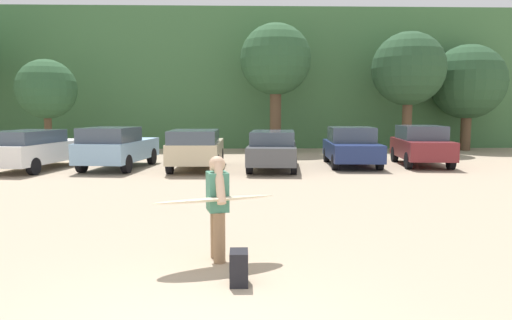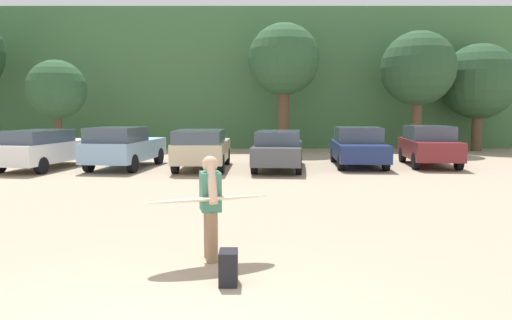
# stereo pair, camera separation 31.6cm
# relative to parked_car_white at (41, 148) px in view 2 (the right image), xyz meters

# --- Properties ---
(hillside_ridge) EXTENTS (108.00, 12.00, 8.22)m
(hillside_ridge) POSITION_rel_parked_car_white_xyz_m (7.34, 15.86, 3.30)
(hillside_ridge) COLOR #427042
(hillside_ridge) RESTS_ON ground_plane
(tree_ridge_back) EXTENTS (2.95, 2.95, 4.78)m
(tree_ridge_back) POSITION_rel_parked_car_white_xyz_m (-1.82, 5.95, 2.47)
(tree_ridge_back) COLOR brown
(tree_ridge_back) RESTS_ON ground_plane
(tree_center_right) EXTENTS (3.77, 3.77, 6.83)m
(tree_center_right) POSITION_rel_parked_car_white_xyz_m (9.70, 7.30, 4.06)
(tree_center_right) COLOR brown
(tree_center_right) RESTS_ON ground_plane
(tree_left) EXTENTS (3.85, 3.85, 6.36)m
(tree_left) POSITION_rel_parked_car_white_xyz_m (16.69, 6.92, 3.59)
(tree_left) COLOR brown
(tree_left) RESTS_ON ground_plane
(tree_center_left) EXTENTS (4.12, 4.12, 5.89)m
(tree_center_left) POSITION_rel_parked_car_white_xyz_m (20.50, 8.23, 3.00)
(tree_center_left) COLOR brown
(tree_center_left) RESTS_ON ground_plane
(parked_car_white) EXTENTS (2.66, 4.96, 1.52)m
(parked_car_white) POSITION_rel_parked_car_white_xyz_m (0.00, 0.00, 0.00)
(parked_car_white) COLOR white
(parked_car_white) RESTS_ON ground_plane
(parked_car_sky_blue) EXTENTS (2.43, 4.56, 1.63)m
(parked_car_sky_blue) POSITION_rel_parked_car_white_xyz_m (3.07, 0.18, 0.04)
(parked_car_sky_blue) COLOR #84ADD1
(parked_car_sky_blue) RESTS_ON ground_plane
(parked_car_champagne) EXTENTS (1.91, 4.33, 1.54)m
(parked_car_champagne) POSITION_rel_parked_car_white_xyz_m (6.16, -0.17, 0.02)
(parked_car_champagne) COLOR beige
(parked_car_champagne) RESTS_ON ground_plane
(parked_car_dark_gray) EXTENTS (2.18, 4.78, 1.48)m
(parked_car_dark_gray) POSITION_rel_parked_car_white_xyz_m (9.09, -0.06, -0.03)
(parked_car_dark_gray) COLOR #4C4F54
(parked_car_dark_gray) RESTS_ON ground_plane
(parked_car_navy) EXTENTS (2.15, 4.44, 1.58)m
(parked_car_navy) POSITION_rel_parked_car_white_xyz_m (12.37, 0.96, -0.02)
(parked_car_navy) COLOR navy
(parked_car_navy) RESTS_ON ground_plane
(parked_car_maroon) EXTENTS (2.21, 4.18, 1.63)m
(parked_car_maroon) POSITION_rel_parked_car_white_xyz_m (15.28, 1.04, 0.05)
(parked_car_maroon) COLOR maroon
(parked_car_maroon) RESTS_ON ground_plane
(person_adult) EXTENTS (0.37, 0.85, 1.60)m
(person_adult) POSITION_rel_parked_car_white_xyz_m (7.54, -11.29, 0.09)
(person_adult) COLOR #8C6B4C
(person_adult) RESTS_ON ground_plane
(surfboard_cream) EXTENTS (1.93, 1.12, 0.16)m
(surfboard_cream) POSITION_rel_parked_car_white_xyz_m (7.50, -11.43, 0.15)
(surfboard_cream) COLOR beige
(backpack_dropped) EXTENTS (0.24, 0.34, 0.45)m
(backpack_dropped) POSITION_rel_parked_car_white_xyz_m (7.86, -12.34, -0.59)
(backpack_dropped) COLOR black
(backpack_dropped) RESTS_ON ground_plane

